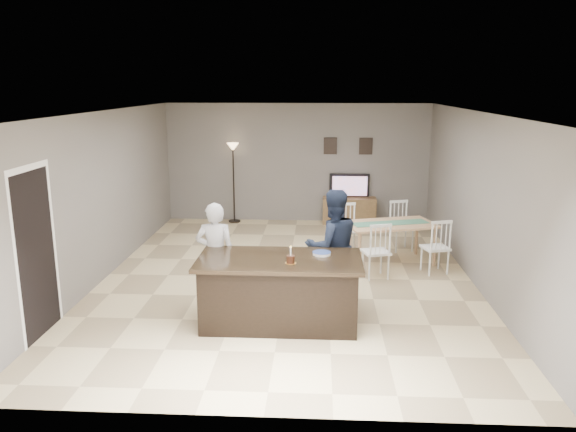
# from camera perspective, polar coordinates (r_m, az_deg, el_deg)

# --- Properties ---
(floor) EXTENTS (8.00, 8.00, 0.00)m
(floor) POSITION_cam_1_polar(r_m,az_deg,el_deg) (9.33, -0.07, -6.25)
(floor) COLOR beige
(floor) RESTS_ON ground
(room_shell) EXTENTS (8.00, 8.00, 8.00)m
(room_shell) POSITION_cam_1_polar(r_m,az_deg,el_deg) (8.91, -0.07, 3.96)
(room_shell) COLOR slate
(room_shell) RESTS_ON floor
(kitchen_island) EXTENTS (2.15, 1.10, 0.90)m
(kitchen_island) POSITION_cam_1_polar(r_m,az_deg,el_deg) (7.49, -0.85, -7.58)
(kitchen_island) COLOR black
(kitchen_island) RESTS_ON floor
(tv_console) EXTENTS (1.20, 0.40, 0.60)m
(tv_console) POSITION_cam_1_polar(r_m,az_deg,el_deg) (12.88, 6.23, 0.56)
(tv_console) COLOR brown
(tv_console) RESTS_ON floor
(television) EXTENTS (0.91, 0.12, 0.53)m
(television) POSITION_cam_1_polar(r_m,az_deg,el_deg) (12.84, 6.27, 3.08)
(television) COLOR black
(television) RESTS_ON tv_console
(tv_screen_glow) EXTENTS (0.78, 0.00, 0.78)m
(tv_screen_glow) POSITION_cam_1_polar(r_m,az_deg,el_deg) (12.76, 6.29, 3.05)
(tv_screen_glow) COLOR #F4561B
(tv_screen_glow) RESTS_ON tv_console
(picture_frames) EXTENTS (1.10, 0.02, 0.38)m
(picture_frames) POSITION_cam_1_polar(r_m,az_deg,el_deg) (12.84, 6.12, 7.08)
(picture_frames) COLOR black
(picture_frames) RESTS_ON room_shell
(doorway) EXTENTS (0.00, 2.10, 2.65)m
(doorway) POSITION_cam_1_polar(r_m,az_deg,el_deg) (7.59, -24.31, -2.13)
(doorway) COLOR black
(doorway) RESTS_ON floor
(woman) EXTENTS (0.57, 0.38, 1.52)m
(woman) POSITION_cam_1_polar(r_m,az_deg,el_deg) (8.02, -7.38, -3.95)
(woman) COLOR #B6B6BA
(woman) RESTS_ON floor
(man) EXTENTS (0.96, 0.84, 1.67)m
(man) POSITION_cam_1_polar(r_m,az_deg,el_deg) (8.11, 4.57, -3.11)
(man) COLOR #161E32
(man) RESTS_ON floor
(birthday_cake) EXTENTS (0.14, 0.14, 0.22)m
(birthday_cake) POSITION_cam_1_polar(r_m,az_deg,el_deg) (7.13, 0.26, -4.41)
(birthday_cake) COLOR #ECAB45
(birthday_cake) RESTS_ON kitchen_island
(plate_stack) EXTENTS (0.25, 0.25, 0.04)m
(plate_stack) POSITION_cam_1_polar(r_m,az_deg,el_deg) (7.50, 3.44, -3.81)
(plate_stack) COLOR white
(plate_stack) RESTS_ON kitchen_island
(dining_table) EXTENTS (1.90, 2.08, 0.94)m
(dining_table) POSITION_cam_1_polar(r_m,az_deg,el_deg) (10.08, 10.33, -1.42)
(dining_table) COLOR tan
(dining_table) RESTS_ON floor
(floor_lamp) EXTENTS (0.27, 0.27, 1.82)m
(floor_lamp) POSITION_cam_1_polar(r_m,az_deg,el_deg) (12.82, -5.59, 5.57)
(floor_lamp) COLOR black
(floor_lamp) RESTS_ON floor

